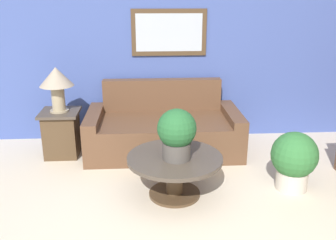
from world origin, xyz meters
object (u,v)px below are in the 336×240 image
(table_lamp, at_px, (57,81))
(potted_plant_on_table, at_px, (177,133))
(coffee_table, at_px, (175,167))
(potted_plant_floor, at_px, (294,159))
(couch_main, at_px, (164,130))
(side_table, at_px, (62,133))

(table_lamp, height_order, potted_plant_on_table, table_lamp)
(coffee_table, height_order, potted_plant_on_table, potted_plant_on_table)
(table_lamp, distance_m, potted_plant_floor, 2.90)
(potted_plant_on_table, distance_m, potted_plant_floor, 1.31)
(couch_main, bearing_deg, side_table, -176.60)
(side_table, distance_m, potted_plant_floor, 2.83)
(couch_main, bearing_deg, coffee_table, -87.42)
(side_table, bearing_deg, potted_plant_floor, -21.76)
(table_lamp, bearing_deg, coffee_table, -39.14)
(table_lamp, distance_m, potted_plant_on_table, 1.82)
(coffee_table, height_order, potted_plant_floor, potted_plant_floor)
(coffee_table, relative_size, potted_plant_floor, 1.52)
(coffee_table, bearing_deg, potted_plant_on_table, -73.89)
(potted_plant_on_table, bearing_deg, table_lamp, 139.94)
(couch_main, distance_m, side_table, 1.31)
(side_table, height_order, potted_plant_on_table, potted_plant_on_table)
(coffee_table, bearing_deg, table_lamp, 140.86)
(side_table, bearing_deg, potted_plant_on_table, -40.06)
(couch_main, relative_size, side_table, 3.34)
(couch_main, xyz_separation_m, coffee_table, (0.05, -1.19, 0.04))
(table_lamp, bearing_deg, side_table, 0.00)
(side_table, bearing_deg, couch_main, 3.40)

